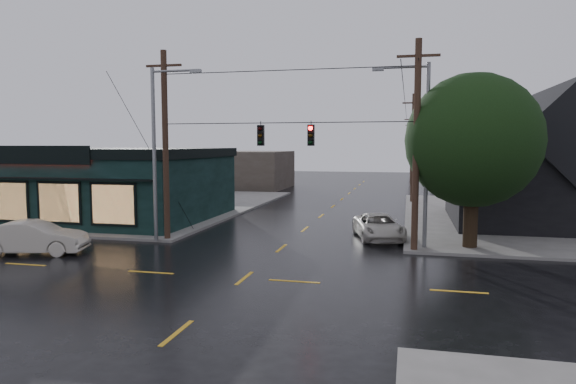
% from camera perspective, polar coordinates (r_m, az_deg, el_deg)
% --- Properties ---
extents(ground_plane, '(160.00, 160.00, 0.00)m').
position_cam_1_polar(ground_plane, '(20.39, -4.87, -9.53)').
color(ground_plane, black).
extents(sidewalk_nw, '(28.00, 28.00, 0.15)m').
position_cam_1_polar(sidewalk_nw, '(47.02, -20.66, -1.32)').
color(sidewalk_nw, slate).
rests_on(sidewalk_nw, ground).
extents(pizza_shop, '(16.30, 12.34, 4.90)m').
position_cam_1_polar(pizza_shop, '(38.18, -20.45, 0.98)').
color(pizza_shop, black).
rests_on(pizza_shop, ground).
extents(ne_building, '(12.60, 11.60, 8.75)m').
position_cam_1_polar(ne_building, '(36.80, 27.20, 3.56)').
color(ne_building, black).
rests_on(ne_building, ground).
extents(corner_tree, '(6.54, 6.54, 8.54)m').
position_cam_1_polar(corner_tree, '(26.67, 19.88, 5.38)').
color(corner_tree, black).
rests_on(corner_tree, ground).
extents(utility_pole_nw, '(2.00, 0.32, 10.15)m').
position_cam_1_polar(utility_pole_nw, '(28.70, -13.24, -5.30)').
color(utility_pole_nw, '#321D16').
rests_on(utility_pole_nw, ground).
extents(utility_pole_ne, '(2.00, 0.32, 10.15)m').
position_cam_1_polar(utility_pole_ne, '(25.76, 13.81, -6.53)').
color(utility_pole_ne, '#321D16').
rests_on(utility_pole_ne, ground).
extents(utility_pole_far_a, '(2.00, 0.32, 9.65)m').
position_cam_1_polar(utility_pole_far_a, '(47.01, 13.59, -1.22)').
color(utility_pole_far_a, '#321D16').
rests_on(utility_pole_far_a, ground).
extents(utility_pole_far_b, '(2.00, 0.32, 9.15)m').
position_cam_1_polar(utility_pole_far_b, '(66.92, 13.51, 0.68)').
color(utility_pole_far_b, '#321D16').
rests_on(utility_pole_far_b, ground).
extents(utility_pole_far_c, '(2.00, 0.32, 9.15)m').
position_cam_1_polar(utility_pole_far_c, '(86.88, 13.47, 1.71)').
color(utility_pole_far_c, '#321D16').
rests_on(utility_pole_far_c, ground).
extents(span_signal_assembly, '(13.00, 0.48, 1.23)m').
position_cam_1_polar(span_signal_assembly, '(25.95, -0.27, 6.37)').
color(span_signal_assembly, black).
rests_on(span_signal_assembly, ground).
extents(streetlight_nw, '(5.40, 0.30, 9.15)m').
position_cam_1_polar(streetlight_nw, '(28.22, -14.42, -5.51)').
color(streetlight_nw, slate).
rests_on(streetlight_nw, ground).
extents(streetlight_ne, '(5.40, 0.30, 9.15)m').
position_cam_1_polar(streetlight_ne, '(26.45, 14.89, -6.24)').
color(streetlight_ne, slate).
rests_on(streetlight_ne, ground).
extents(bg_building_west, '(12.00, 10.00, 4.40)m').
position_cam_1_polar(bg_building_west, '(62.16, -5.69, 2.49)').
color(bg_building_west, '#41372F').
rests_on(bg_building_west, ground).
extents(bg_building_east, '(14.00, 12.00, 5.60)m').
position_cam_1_polar(bg_building_east, '(64.52, 22.05, 2.77)').
color(bg_building_east, '#2C2D32').
rests_on(bg_building_east, ground).
extents(sedan_cream, '(5.12, 2.94, 1.60)m').
position_cam_1_polar(sedan_cream, '(27.30, -26.43, -4.56)').
color(sedan_cream, beige).
rests_on(sedan_cream, ground).
extents(suv_silver, '(3.47, 5.36, 1.37)m').
position_cam_1_polar(suv_silver, '(28.86, 10.03, -3.80)').
color(suv_silver, '#BCB8AE').
rests_on(suv_silver, ground).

